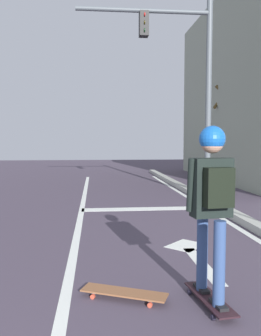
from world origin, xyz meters
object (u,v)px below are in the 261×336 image
Objects in this scene: skater at (212,191)px; traffic_signal_mast at (183,67)px; skateboard at (210,299)px; spare_skateboard at (124,293)px; roadside_tree at (227,138)px.

traffic_signal_mast is at bearing 78.76° from skater.
skateboard is 1.06m from skater.
skateboard reaches higher than spare_skateboard.
roadside_tree reaches higher than skater.
skater is at bearing -82.85° from skateboard.
roadside_tree is (4.90, 10.23, 1.63)m from spare_skateboard.
roadside_tree is at bearing 68.67° from skater.
roadside_tree reaches higher than skateboard.
spare_skateboard is at bearing 164.34° from skateboard.
roadside_tree reaches higher than spare_skateboard.
skater is 1.36m from spare_skateboard.
traffic_signal_mast reaches higher than skater.
skateboard is 11.35m from roadside_tree.
skater reaches higher than spare_skateboard.
roadside_tree is at bearing 68.63° from skateboard.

